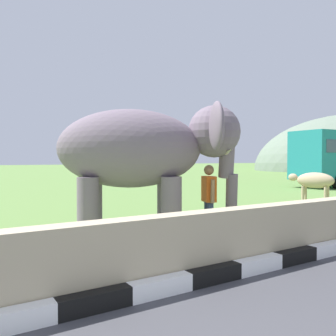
# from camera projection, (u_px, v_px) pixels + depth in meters

# --- Properties ---
(striped_curb) EXTENTS (16.20, 0.20, 0.24)m
(striped_curb) POSITION_uv_depth(u_px,v_px,m) (55.00, 311.00, 3.90)
(striped_curb) COLOR white
(striped_curb) RESTS_ON ground_plane
(barrier_parapet) EXTENTS (28.00, 0.36, 1.00)m
(barrier_parapet) POSITION_uv_depth(u_px,v_px,m) (206.00, 244.00, 5.40)
(barrier_parapet) COLOR tan
(barrier_parapet) RESTS_ON ground_plane
(elephant) EXTENTS (4.00, 3.31, 2.98)m
(elephant) POSITION_uv_depth(u_px,v_px,m) (147.00, 151.00, 7.74)
(elephant) COLOR slate
(elephant) RESTS_ON ground_plane
(person_handler) EXTENTS (0.36, 0.63, 1.66)m
(person_handler) POSITION_uv_depth(u_px,v_px,m) (209.00, 197.00, 8.07)
(person_handler) COLOR navy
(person_handler) RESTS_ON ground_plane
(cow_near) EXTENTS (1.07, 1.92, 1.23)m
(cow_near) POSITION_uv_depth(u_px,v_px,m) (314.00, 181.00, 14.83)
(cow_near) COLOR tan
(cow_near) RESTS_ON ground_plane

